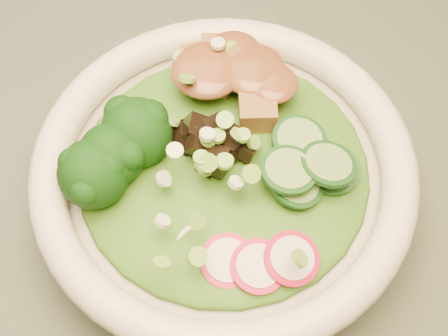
# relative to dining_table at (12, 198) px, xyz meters

# --- Properties ---
(dining_table) EXTENTS (1.20, 0.80, 0.75)m
(dining_table) POSITION_rel_dining_table_xyz_m (0.00, 0.00, 0.00)
(dining_table) COLOR black
(dining_table) RESTS_ON ground
(salad_bowl) EXTENTS (0.30, 0.30, 0.08)m
(salad_bowl) POSITION_rel_dining_table_xyz_m (0.24, -0.03, 0.16)
(salad_bowl) COLOR white
(salad_bowl) RESTS_ON dining_table
(lettuce_bed) EXTENTS (0.23, 0.23, 0.03)m
(lettuce_bed) POSITION_rel_dining_table_xyz_m (0.24, -0.03, 0.18)
(lettuce_bed) COLOR #255A13
(lettuce_bed) RESTS_ON salad_bowl
(broccoli_florets) EXTENTS (0.11, 0.10, 0.05)m
(broccoli_florets) POSITION_rel_dining_table_xyz_m (0.17, -0.04, 0.20)
(broccoli_florets) COLOR black
(broccoli_florets) RESTS_ON salad_bowl
(radish_slices) EXTENTS (0.13, 0.08, 0.02)m
(radish_slices) POSITION_rel_dining_table_xyz_m (0.25, -0.10, 0.19)
(radish_slices) COLOR #AB0D31
(radish_slices) RESTS_ON salad_bowl
(cucumber_slices) EXTENTS (0.10, 0.10, 0.04)m
(cucumber_slices) POSITION_rel_dining_table_xyz_m (0.31, -0.02, 0.20)
(cucumber_slices) COLOR #7BA25A
(cucumber_slices) RESTS_ON salad_bowl
(mushroom_heap) EXTENTS (0.10, 0.10, 0.05)m
(mushroom_heap) POSITION_rel_dining_table_xyz_m (0.24, -0.02, 0.20)
(mushroom_heap) COLOR black
(mushroom_heap) RESTS_ON salad_bowl
(tofu_cubes) EXTENTS (0.12, 0.10, 0.04)m
(tofu_cubes) POSITION_rel_dining_table_xyz_m (0.23, 0.04, 0.20)
(tofu_cubes) COLOR olive
(tofu_cubes) RESTS_ON salad_bowl
(peanut_sauce) EXTENTS (0.08, 0.06, 0.02)m
(peanut_sauce) POSITION_rel_dining_table_xyz_m (0.23, 0.04, 0.21)
(peanut_sauce) COLOR brown
(peanut_sauce) RESTS_ON tofu_cubes
(scallion_garnish) EXTENTS (0.22, 0.22, 0.03)m
(scallion_garnish) POSITION_rel_dining_table_xyz_m (0.24, -0.03, 0.21)
(scallion_garnish) COLOR #7BBB42
(scallion_garnish) RESTS_ON salad_bowl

